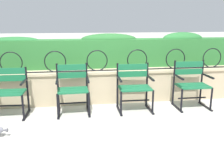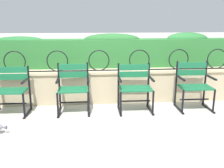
{
  "view_description": "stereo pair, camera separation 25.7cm",
  "coord_description": "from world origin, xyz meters",
  "views": [
    {
      "loc": [
        -0.63,
        -4.2,
        1.66
      ],
      "look_at": [
        0.0,
        0.05,
        0.55
      ],
      "focal_mm": 39.83,
      "sensor_mm": 36.0,
      "label": 1
    },
    {
      "loc": [
        -0.38,
        -4.23,
        1.66
      ],
      "look_at": [
        0.0,
        0.05,
        0.55
      ],
      "focal_mm": 39.83,
      "sensor_mm": 36.0,
      "label": 2
    }
  ],
  "objects": [
    {
      "name": "stone_wall",
      "position": [
        0.0,
        0.73,
        0.34
      ],
      "size": [
        6.73,
        0.41,
        0.67
      ],
      "color": "tan",
      "rests_on": "ground"
    },
    {
      "name": "park_chair_centre_left",
      "position": [
        -0.7,
        0.21,
        0.47
      ],
      "size": [
        0.59,
        0.53,
        0.89
      ],
      "color": "#19663D",
      "rests_on": "ground"
    },
    {
      "name": "iron_arch_fence",
      "position": [
        -0.18,
        0.65,
        0.86
      ],
      "size": [
        6.2,
        0.02,
        0.42
      ],
      "color": "black",
      "rests_on": "stone_wall"
    },
    {
      "name": "hedge_row",
      "position": [
        0.04,
        1.13,
        1.01
      ],
      "size": [
        6.59,
        0.45,
        0.73
      ],
      "color": "#2D7033",
      "rests_on": "stone_wall"
    },
    {
      "name": "ground_plane",
      "position": [
        0.0,
        0.0,
        0.0
      ],
      "size": [
        60.0,
        60.0,
        0.0
      ],
      "primitive_type": "plane",
      "color": "#BCB7AD"
    },
    {
      "name": "park_chair_rightmost",
      "position": [
        1.58,
        0.18,
        0.47
      ],
      "size": [
        0.63,
        0.53,
        0.9
      ],
      "color": "#19663D",
      "rests_on": "ground"
    },
    {
      "name": "park_chair_centre_right",
      "position": [
        0.44,
        0.18,
        0.47
      ],
      "size": [
        0.63,
        0.53,
        0.87
      ],
      "color": "#19663D",
      "rests_on": "ground"
    },
    {
      "name": "park_chair_leftmost",
      "position": [
        -1.83,
        0.23,
        0.46
      ],
      "size": [
        0.65,
        0.54,
        0.84
      ],
      "color": "#19663D",
      "rests_on": "ground"
    }
  ]
}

